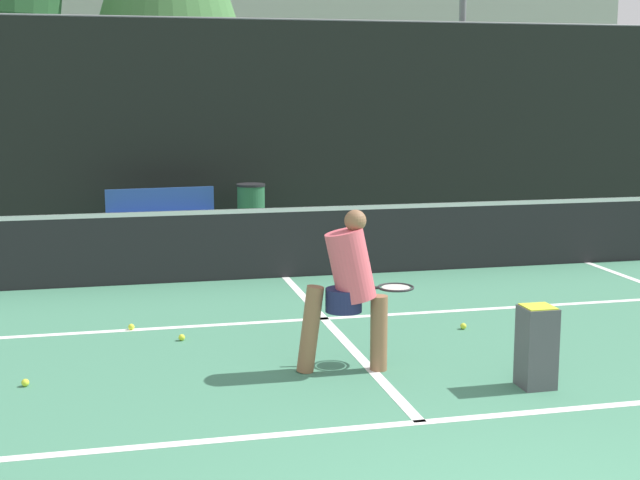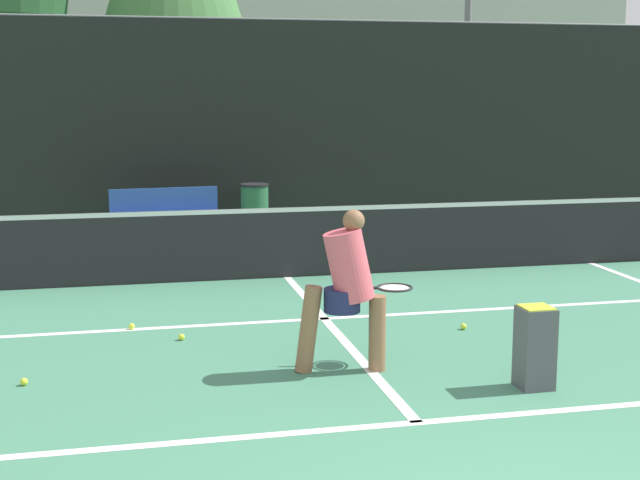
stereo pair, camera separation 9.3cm
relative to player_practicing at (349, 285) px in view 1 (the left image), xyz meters
name	(u,v)px [view 1 (the left image)]	position (x,y,z in m)	size (l,w,h in m)	color
court_baseline_near	(421,422)	(0.21, -1.36, -0.78)	(11.00, 0.10, 0.01)	white
court_service_line	(324,318)	(0.21, 1.83, -0.78)	(8.25, 0.10, 0.01)	white
court_center_mark	(334,329)	(0.21, 1.37, -0.78)	(0.10, 5.46, 0.01)	white
net	(285,240)	(0.21, 4.10, -0.28)	(11.09, 0.09, 1.07)	slate
fence_back	(239,125)	(0.21, 8.44, 1.08)	(24.00, 0.06, 3.75)	black
player_practicing	(349,285)	(0.00, 0.00, 0.00)	(1.17, 0.56, 1.48)	#8C6042
tennis_ball_scattered_0	(131,327)	(-1.88, 1.84, -0.75)	(0.07, 0.07, 0.07)	#D1E033
tennis_ball_scattered_1	(463,326)	(1.55, 1.08, -0.75)	(0.07, 0.07, 0.07)	#D1E033
tennis_ball_scattered_3	(25,383)	(-2.81, 0.20, -0.75)	(0.07, 0.07, 0.07)	#D1E033
tennis_ball_scattered_4	(182,337)	(-1.39, 1.32, -0.75)	(0.07, 0.07, 0.07)	#D1E033
ball_hopper	(537,345)	(1.44, -0.80, -0.42)	(0.28, 0.28, 0.71)	#4C4C51
courtside_bench	(162,211)	(-1.24, 7.61, -0.31)	(1.85, 0.53, 0.86)	#2D519E
trash_bin	(251,210)	(0.29, 7.60, -0.33)	(0.50, 0.50, 0.91)	#28603D
parked_car	(45,180)	(-3.44, 12.41, -0.22)	(1.77, 3.95, 1.35)	#B7B7BC
building_far	(169,71)	(0.21, 27.14, 2.37)	(36.00, 2.40, 6.32)	#B2ADA3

